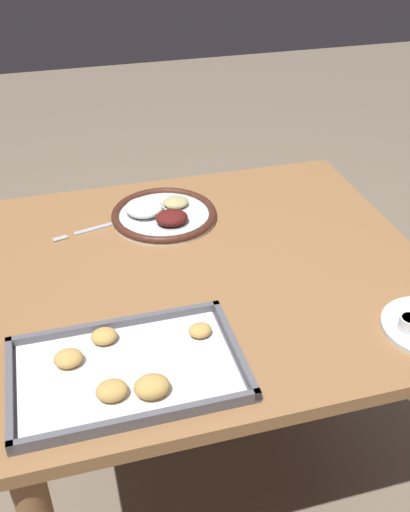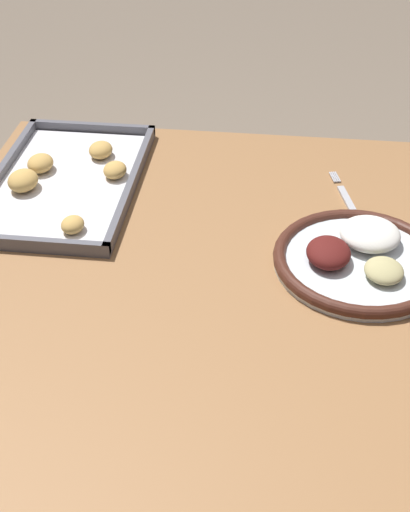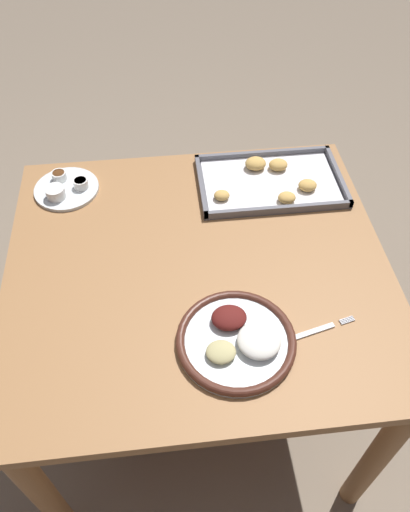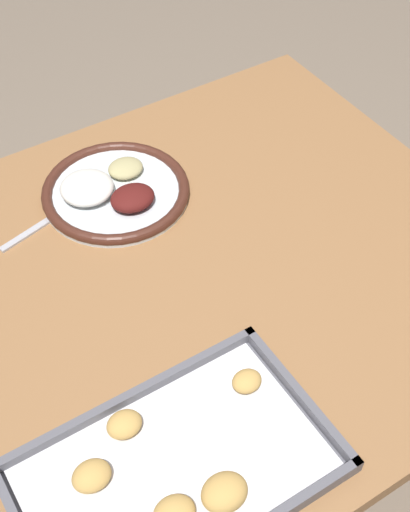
% 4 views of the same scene
% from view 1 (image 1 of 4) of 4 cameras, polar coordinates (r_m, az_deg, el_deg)
% --- Properties ---
extents(ground_plane, '(8.00, 8.00, 0.00)m').
position_cam_1_polar(ground_plane, '(1.85, 0.57, -19.39)').
color(ground_plane, '#7A6B59').
extents(dining_table, '(0.96, 0.89, 0.72)m').
position_cam_1_polar(dining_table, '(1.41, 0.71, -4.74)').
color(dining_table, olive).
rests_on(dining_table, ground_plane).
extents(dinner_plate, '(0.27, 0.27, 0.05)m').
position_cam_1_polar(dinner_plate, '(1.52, -4.04, 4.02)').
color(dinner_plate, silver).
rests_on(dinner_plate, dining_table).
extents(fork, '(0.20, 0.06, 0.00)m').
position_cam_1_polar(fork, '(1.50, -10.22, 2.64)').
color(fork, '#B2B2B7').
rests_on(fork, dining_table).
extents(baking_tray, '(0.41, 0.26, 0.04)m').
position_cam_1_polar(baking_tray, '(1.09, -7.47, -10.68)').
color(baking_tray, '#595960').
rests_on(baking_tray, dining_table).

